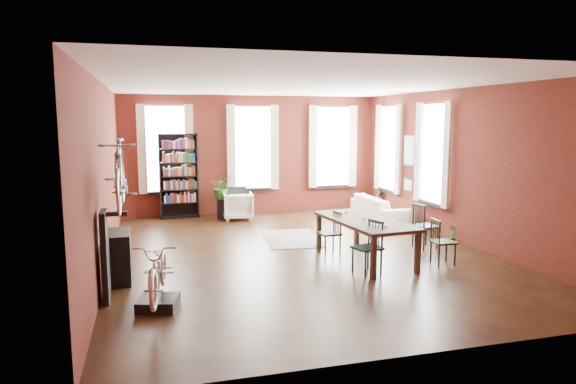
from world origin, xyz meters
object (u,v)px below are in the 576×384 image
object	(u,v)px
cream_sofa	(381,204)
white_armchair	(238,205)
dining_table	(364,240)
bookshelf	(179,176)
bicycle_floor	(158,242)
dining_chair_c	(443,242)
console_table	(118,257)
dining_chair_a	(367,248)
bike_trainer	(158,303)
dining_chair_d	(425,226)
plant_stand	(222,209)
dining_chair_b	(329,233)

from	to	relation	value
cream_sofa	white_armchair	bearing A→B (deg)	73.13
dining_table	white_armchair	xyz separation A→B (m)	(-1.55, 4.47, 0.00)
bookshelf	bicycle_floor	size ratio (longest dim) A/B	1.42
cream_sofa	dining_chair_c	bearing A→B (deg)	170.05
bicycle_floor	console_table	bearing A→B (deg)	121.86
dining_chair_a	bike_trainer	bearing A→B (deg)	-93.73
dining_chair_d	dining_chair_c	bearing A→B (deg)	155.38
dining_chair_a	dining_chair_d	bearing A→B (deg)	109.48
dining_chair_a	plant_stand	distance (m)	5.71
cream_sofa	dining_chair_b	bearing A→B (deg)	139.56
dining_table	dining_chair_a	size ratio (longest dim) A/B	2.50
cream_sofa	console_table	bearing A→B (deg)	119.33
dining_chair_a	dining_chair_b	size ratio (longest dim) A/B	1.09
bookshelf	bike_trainer	distance (m)	6.72
dining_chair_d	bike_trainer	xyz separation A→B (m)	(-5.25, -2.01, -0.37)
plant_stand	dining_chair_c	bearing A→B (deg)	-58.99
dining_table	plant_stand	world-z (taller)	dining_table
dining_chair_b	dining_chair_a	bearing A→B (deg)	3.02
dining_table	dining_chair_b	bearing A→B (deg)	123.58
bookshelf	white_armchair	distance (m)	1.73
dining_chair_b	bookshelf	world-z (taller)	bookshelf
dining_chair_d	plant_stand	size ratio (longest dim) A/B	1.75
dining_chair_a	bookshelf	xyz separation A→B (m)	(-2.70, 5.88, 0.65)
console_table	bicycle_floor	size ratio (longest dim) A/B	0.52
cream_sofa	bookshelf	bearing A→B (deg)	71.05
dining_chair_b	plant_stand	world-z (taller)	dining_chair_b
dining_chair_a	dining_chair_c	bearing A→B (deg)	80.66
white_armchair	plant_stand	distance (m)	0.46
bicycle_floor	plant_stand	bearing A→B (deg)	82.46
console_table	bicycle_floor	world-z (taller)	bicycle_floor
plant_stand	bike_trainer	bearing A→B (deg)	-105.91
dining_chair_b	bicycle_floor	bearing A→B (deg)	-62.18
bike_trainer	bicycle_floor	world-z (taller)	bicycle_floor
dining_chair_d	console_table	bearing A→B (deg)	86.16
dining_table	dining_chair_c	xyz separation A→B (m)	(1.25, -0.61, 0.03)
console_table	cream_sofa	bearing A→B (deg)	29.33
dining_table	cream_sofa	distance (m)	3.93
dining_table	plant_stand	distance (m)	5.08
bike_trainer	console_table	xyz separation A→B (m)	(-0.58, 1.40, 0.33)
dining_table	plant_stand	xyz separation A→B (m)	(-1.93, 4.69, -0.12)
dining_chair_a	dining_chair_d	world-z (taller)	dining_chair_d
dining_chair_a	cream_sofa	xyz separation A→B (m)	(2.25, 4.18, -0.04)
dining_table	bookshelf	xyz separation A→B (m)	(-2.99, 5.11, 0.72)
bike_trainer	console_table	distance (m)	1.55
dining_table	dining_chair_d	distance (m)	1.64
dining_table	bicycle_floor	world-z (taller)	bicycle_floor
dining_chair_a	bookshelf	bearing A→B (deg)	-170.94
bike_trainer	white_armchair	bearing A→B (deg)	70.21
bookshelf	bicycle_floor	xyz separation A→B (m)	(-0.67, -6.58, -0.18)
bicycle_floor	dining_table	bearing A→B (deg)	30.04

